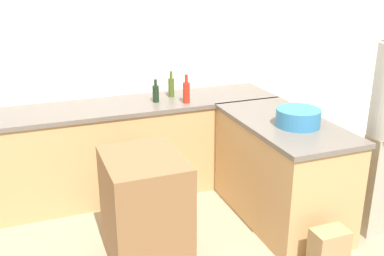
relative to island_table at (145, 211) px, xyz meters
name	(u,v)px	position (x,y,z in m)	size (l,w,h in m)	color
wall_back	(116,50)	(0.16, 1.50, 0.92)	(8.00, 0.06, 2.70)	white
counter_back	(129,148)	(0.16, 1.17, 0.02)	(2.91, 0.64, 0.90)	tan
counter_peninsula	(281,170)	(1.27, 0.20, 0.02)	(0.69, 1.35, 0.90)	tan
island_table	(145,211)	(0.00, 0.00, 0.00)	(0.55, 0.67, 0.85)	brown
mixing_bowl	(298,117)	(1.30, 0.07, 0.54)	(0.36, 0.36, 0.14)	teal
wine_bottle_dark	(156,93)	(0.43, 1.13, 0.56)	(0.06, 0.06, 0.22)	black
olive_oil_bottle	(171,87)	(0.63, 1.25, 0.57)	(0.06, 0.06, 0.25)	#475B1E
hot_sauce_bottle	(186,92)	(0.69, 0.99, 0.58)	(0.07, 0.07, 0.27)	red
paper_bag	(328,254)	(1.16, -0.64, -0.24)	(0.26, 0.17, 0.38)	#A88456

